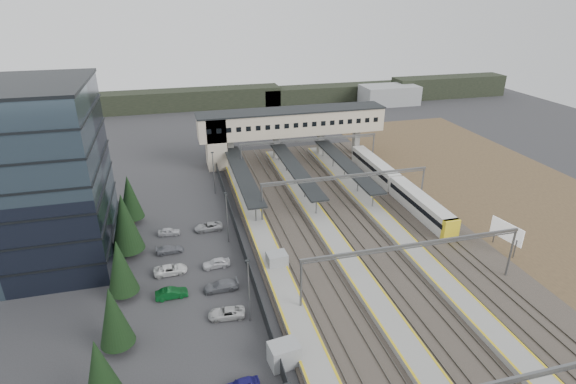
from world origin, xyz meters
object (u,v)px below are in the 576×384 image
object	(u,v)px
billboard	(506,232)
footbridge	(280,126)
office_building	(2,180)
train	(396,185)
relay_cabin_far	(277,261)
relay_cabin_near	(284,354)

from	to	relation	value
billboard	footbridge	bearing A→B (deg)	116.78
office_building	train	world-z (taller)	office_building
office_building	relay_cabin_far	size ratio (longest dim) A/B	8.87
office_building	relay_cabin_near	distance (m)	42.13
train	billboard	xyz separation A→B (m)	(6.07, -21.59, 1.05)
relay_cabin_far	billboard	xyz separation A→B (m)	(32.70, -3.58, 1.69)
office_building	relay_cabin_far	bearing A→B (deg)	-17.85
relay_cabin_near	train	size ratio (longest dim) A/B	0.09
footbridge	billboard	world-z (taller)	footbridge
footbridge	train	bearing A→B (deg)	-54.37
relay_cabin_far	footbridge	size ratio (longest dim) A/B	0.07
relay_cabin_near	billboard	xyz separation A→B (m)	(35.90, 12.97, 1.65)
relay_cabin_near	billboard	world-z (taller)	billboard
relay_cabin_far	footbridge	bearing A→B (deg)	75.77
footbridge	train	xyz separation A→B (m)	(16.30, -22.73, -6.08)
relay_cabin_near	train	bearing A→B (deg)	49.19
office_building	relay_cabin_far	world-z (taller)	office_building
relay_cabin_far	train	size ratio (longest dim) A/B	0.08
office_building	train	xyz separation A→B (m)	(60.00, 7.26, -10.35)
office_building	relay_cabin_far	distance (m)	36.74
office_building	train	size ratio (longest dim) A/B	0.68
office_building	footbridge	size ratio (longest dim) A/B	0.60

